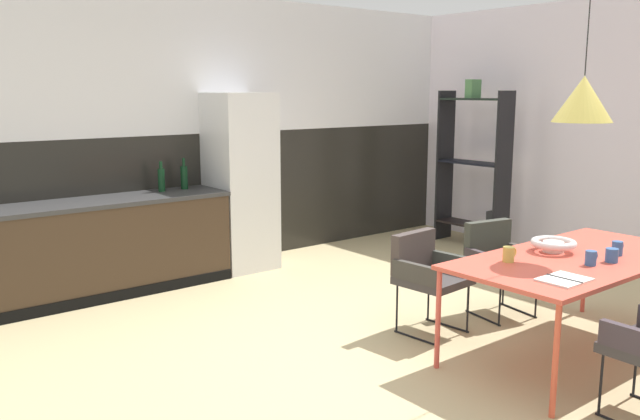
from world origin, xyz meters
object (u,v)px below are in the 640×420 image
(mug_short_terracotta, at_px, (591,258))
(bottle_vinegar_dark, at_px, (161,179))
(fruit_bowl, at_px, (553,244))
(pendant_lamp_over_table_near, at_px, (583,99))
(bottle_spice_small, at_px, (184,177))
(open_book, at_px, (564,279))
(mug_tall_blue, at_px, (618,248))
(mug_dark_espresso, at_px, (509,254))
(open_shelf_unit, at_px, (474,165))
(mug_white_ceramic, at_px, (612,255))
(armchair_far_side, at_px, (426,268))
(refrigerator_column, at_px, (241,182))
(armchair_near_window, at_px, (497,256))
(dining_table, at_px, (576,262))

(mug_short_terracotta, distance_m, bottle_vinegar_dark, 3.99)
(fruit_bowl, height_order, pendant_lamp_over_table_near, pendant_lamp_over_table_near)
(bottle_spice_small, bearing_deg, open_book, -81.51)
(fruit_bowl, relative_size, mug_tall_blue, 2.65)
(mug_dark_espresso, height_order, open_shelf_unit, open_shelf_unit)
(mug_dark_espresso, bearing_deg, open_shelf_unit, 42.26)
(open_book, height_order, pendant_lamp_over_table_near, pendant_lamp_over_table_near)
(mug_white_ceramic, bearing_deg, armchair_far_side, 113.09)
(mug_dark_espresso, relative_size, open_shelf_unit, 0.06)
(refrigerator_column, relative_size, armchair_near_window, 2.38)
(dining_table, distance_m, open_book, 0.66)
(mug_tall_blue, relative_size, mug_short_terracotta, 1.02)
(armchair_near_window, bearing_deg, mug_dark_espresso, 50.58)
(fruit_bowl, height_order, open_shelf_unit, open_shelf_unit)
(open_book, height_order, bottle_vinegar_dark, bottle_vinegar_dark)
(armchair_near_window, relative_size, bottle_spice_small, 2.48)
(bottle_spice_small, bearing_deg, armchair_near_window, -61.07)
(dining_table, bearing_deg, bottle_vinegar_dark, 111.76)
(mug_tall_blue, bearing_deg, armchair_far_side, 122.60)
(mug_tall_blue, bearing_deg, bottle_vinegar_dark, 114.31)
(armchair_far_side, distance_m, fruit_bowl, 0.96)
(mug_white_ceramic, relative_size, open_shelf_unit, 0.06)
(dining_table, bearing_deg, fruit_bowl, 92.48)
(bottle_spice_small, height_order, pendant_lamp_over_table_near, pendant_lamp_over_table_near)
(open_shelf_unit, height_order, pendant_lamp_over_table_near, pendant_lamp_over_table_near)
(armchair_near_window, height_order, mug_short_terracotta, mug_short_terracotta)
(mug_dark_espresso, bearing_deg, armchair_near_window, 40.11)
(refrigerator_column, bearing_deg, bottle_vinegar_dark, 172.59)
(fruit_bowl, xyz_separation_m, mug_white_ceramic, (0.06, -0.41, -0.01))
(armchair_far_side, distance_m, pendant_lamp_over_table_near, 1.67)
(armchair_far_side, relative_size, mug_tall_blue, 6.40)
(dining_table, relative_size, mug_short_terracotta, 16.31)
(armchair_near_window, bearing_deg, fruit_bowl, 75.84)
(mug_short_terracotta, height_order, bottle_spice_small, bottle_spice_small)
(mug_white_ceramic, xyz_separation_m, bottle_spice_small, (-1.23, 3.83, 0.24))
(mug_short_terracotta, xyz_separation_m, bottle_vinegar_dark, (-1.29, 3.77, 0.24))
(bottle_vinegar_dark, relative_size, open_shelf_unit, 0.15)
(open_book, xyz_separation_m, mug_short_terracotta, (0.46, 0.09, 0.04))
(mug_short_terracotta, relative_size, bottle_vinegar_dark, 0.40)
(mug_short_terracotta, relative_size, bottle_spice_small, 0.38)
(bottle_vinegar_dark, bearing_deg, mug_dark_espresso, -74.41)
(open_book, bearing_deg, bottle_vinegar_dark, 102.18)
(mug_dark_espresso, bearing_deg, pendant_lamp_over_table_near, -19.68)
(fruit_bowl, distance_m, bottle_vinegar_dark, 3.70)
(open_shelf_unit, bearing_deg, armchair_near_window, -46.83)
(armchair_near_window, distance_m, armchair_far_side, 0.79)
(open_book, bearing_deg, open_shelf_unit, 46.31)
(fruit_bowl, bearing_deg, mug_dark_espresso, 176.25)
(mug_tall_blue, height_order, pendant_lamp_over_table_near, pendant_lamp_over_table_near)
(mug_white_ceramic, bearing_deg, bottle_vinegar_dark, 111.21)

